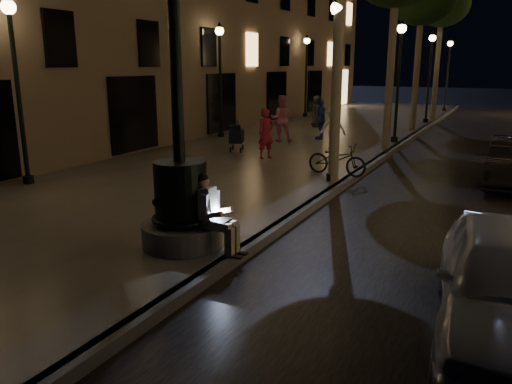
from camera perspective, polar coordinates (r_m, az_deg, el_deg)
The scene contains 22 objects.
ground at distance 20.43m, azimuth 15.71°, elevation 4.58°, with size 120.00×120.00×0.00m, color black.
cobble_lane at distance 20.07m, azimuth 24.12°, elevation 3.72°, with size 6.00×45.00×0.02m, color black.
promenade at distance 21.54m, azimuth 5.22°, elevation 5.80°, with size 8.00×45.00×0.20m, color #615D55.
curb_strip at distance 20.41m, azimuth 15.72°, elevation 4.85°, with size 0.25×45.00×0.20m, color #59595B.
fountain_lamppost at distance 8.63m, azimuth -8.62°, elevation 0.31°, with size 1.40×1.40×5.21m.
seated_man_laptop at distance 8.37m, azimuth -5.13°, elevation -2.15°, with size 0.97×0.33×1.34m.
tree_far at distance 31.22m, azimuth 20.51°, elevation 19.29°, with size 3.00×3.00×7.50m.
lamp_curb_a at distance 13.46m, azimuth 9.08°, elevation 13.99°, with size 0.36×0.36×4.81m.
lamp_curb_b at distance 21.20m, azimuth 16.06°, elevation 13.69°, with size 0.36×0.36×4.81m.
lamp_curb_c at distance 29.09m, azimuth 19.28°, elevation 13.49°, with size 0.36×0.36×4.81m.
lamp_curb_d at distance 37.02m, azimuth 21.12°, elevation 13.35°, with size 0.36×0.36×4.81m.
lamp_left_a at distance 14.32m, azimuth -25.81°, elevation 12.79°, with size 0.36×0.36×4.81m.
lamp_left_b at distance 21.93m, azimuth -4.13°, elevation 14.20°, with size 0.36×0.36×4.81m.
lamp_left_c at distance 30.93m, azimuth 5.78°, elevation 14.20°, with size 0.36×0.36×4.81m.
stroller at distance 18.24m, azimuth -2.24°, elevation 6.38°, with size 0.70×1.09×1.11m.
car_front at distance 6.82m, azimuth 27.24°, elevation -9.36°, with size 1.71×4.24×1.45m, color #B2B5BA.
pedestrian_red at distance 16.81m, azimuth 1.15°, elevation 6.70°, with size 0.61×0.40×1.69m, color #A92136.
pedestrian_pink at distance 20.67m, azimuth 2.91°, elevation 8.39°, with size 0.91×0.71×1.88m, color pink.
pedestrian_white at distance 18.95m, azimuth 8.75°, elevation 7.24°, with size 1.02×0.59×1.58m, color white.
pedestrian_blue at distance 21.45m, azimuth 7.42°, elevation 8.24°, with size 0.99×0.41×1.68m, color #294E97.
pedestrian_dark at distance 25.74m, azimuth 6.98°, elevation 9.14°, with size 0.77×0.50×1.58m, color #323237.
bicycle at distance 14.45m, azimuth 9.25°, elevation 3.72°, with size 0.61×1.75×0.92m, color black.
Camera 1 is at (3.92, -4.78, 3.28)m, focal length 35.00 mm.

